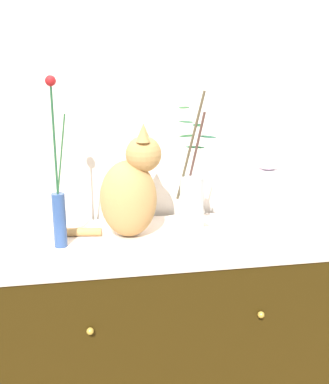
{
  "coord_description": "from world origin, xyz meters",
  "views": [
    {
      "loc": [
        -0.27,
        -1.55,
        1.53
      ],
      "look_at": [
        0.0,
        0.0,
        1.1
      ],
      "focal_mm": 41.22,
      "sensor_mm": 36.0,
      "label": 1
    }
  ],
  "objects_px": {
    "vase_slim_green": "(59,204)",
    "bowl_porcelain": "(191,242)",
    "sideboard": "(165,343)",
    "vase_glass_clear": "(192,200)",
    "cat_sitting": "(131,191)",
    "jar_lidded_porcelain": "(266,193)"
  },
  "relations": [
    {
      "from": "vase_slim_green",
      "to": "bowl_porcelain",
      "type": "height_order",
      "value": "vase_slim_green"
    },
    {
      "from": "sideboard",
      "to": "bowl_porcelain",
      "type": "bearing_deg",
      "value": -61.84
    },
    {
      "from": "vase_slim_green",
      "to": "vase_glass_clear",
      "type": "height_order",
      "value": "vase_slim_green"
    },
    {
      "from": "sideboard",
      "to": "cat_sitting",
      "type": "bearing_deg",
      "value": 159.95
    },
    {
      "from": "bowl_porcelain",
      "to": "vase_glass_clear",
      "type": "xyz_separation_m",
      "value": [
        0.0,
        0.0,
        0.15
      ]
    },
    {
      "from": "bowl_porcelain",
      "to": "vase_glass_clear",
      "type": "distance_m",
      "value": 0.15
    },
    {
      "from": "bowl_porcelain",
      "to": "vase_glass_clear",
      "type": "height_order",
      "value": "vase_glass_clear"
    },
    {
      "from": "cat_sitting",
      "to": "vase_glass_clear",
      "type": "distance_m",
      "value": 0.26
    },
    {
      "from": "sideboard",
      "to": "bowl_porcelain",
      "type": "distance_m",
      "value": 0.51
    },
    {
      "from": "sideboard",
      "to": "jar_lidded_porcelain",
      "type": "bearing_deg",
      "value": 5.94
    },
    {
      "from": "bowl_porcelain",
      "to": "vase_glass_clear",
      "type": "relative_size",
      "value": 0.42
    },
    {
      "from": "sideboard",
      "to": "jar_lidded_porcelain",
      "type": "height_order",
      "value": "jar_lidded_porcelain"
    },
    {
      "from": "bowl_porcelain",
      "to": "vase_glass_clear",
      "type": "bearing_deg",
      "value": 76.37
    },
    {
      "from": "vase_glass_clear",
      "to": "cat_sitting",
      "type": "bearing_deg",
      "value": 138.13
    },
    {
      "from": "cat_sitting",
      "to": "vase_slim_green",
      "type": "relative_size",
      "value": 0.71
    },
    {
      "from": "bowl_porcelain",
      "to": "cat_sitting",
      "type": "bearing_deg",
      "value": 137.31
    },
    {
      "from": "vase_glass_clear",
      "to": "vase_slim_green",
      "type": "bearing_deg",
      "value": 166.49
    },
    {
      "from": "sideboard",
      "to": "jar_lidded_porcelain",
      "type": "distance_m",
      "value": 0.74
    },
    {
      "from": "cat_sitting",
      "to": "bowl_porcelain",
      "type": "distance_m",
      "value": 0.3
    },
    {
      "from": "jar_lidded_porcelain",
      "to": "bowl_porcelain",
      "type": "bearing_deg",
      "value": -152.95
    },
    {
      "from": "cat_sitting",
      "to": "sideboard",
      "type": "bearing_deg",
      "value": -20.05
    },
    {
      "from": "cat_sitting",
      "to": "bowl_porcelain",
      "type": "bearing_deg",
      "value": -42.69
    }
  ]
}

